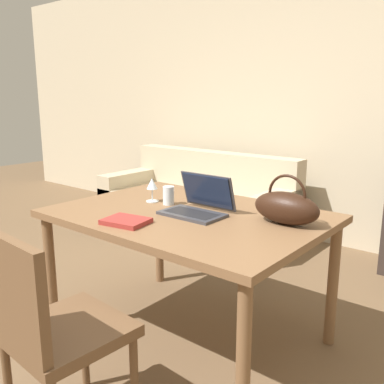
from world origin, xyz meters
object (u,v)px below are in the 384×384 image
at_px(couch, 197,207).
at_px(laptop, 199,203).
at_px(drinking_glass, 169,195).
at_px(chair, 50,325).
at_px(wine_glass, 152,186).
at_px(handbag, 286,207).

relative_size(couch, laptop, 5.77).
bearing_deg(drinking_glass, laptop, -7.48).
xyz_separation_m(chair, wine_glass, (-0.39, 0.98, 0.35)).
relative_size(chair, wine_glass, 6.21).
bearing_deg(laptop, chair, -89.29).
height_order(wine_glass, handbag, handbag).
xyz_separation_m(wine_glass, handbag, (0.84, 0.10, -0.01)).
relative_size(couch, drinking_glass, 17.99).
relative_size(couch, wine_glass, 13.58).
distance_m(couch, laptop, 2.00).
xyz_separation_m(drinking_glass, handbag, (0.72, 0.08, 0.03)).
height_order(chair, wine_glass, wine_glass).
distance_m(chair, wine_glass, 1.11).
relative_size(couch, handbag, 5.68).
bearing_deg(drinking_glass, handbag, 6.59).
relative_size(chair, handbag, 2.60).
bearing_deg(wine_glass, laptop, -3.28).
bearing_deg(chair, couch, 119.87).
xyz_separation_m(couch, handbag, (1.67, -1.39, 0.56)).
xyz_separation_m(laptop, drinking_glass, (-0.26, 0.03, -0.00)).
xyz_separation_m(couch, wine_glass, (0.83, -1.48, 0.57)).
distance_m(chair, couch, 2.76).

